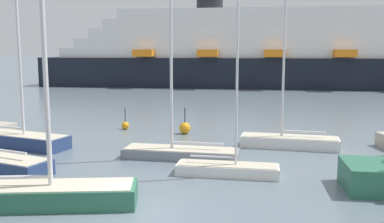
{
  "coord_description": "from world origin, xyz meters",
  "views": [
    {
      "loc": [
        4.41,
        -13.92,
        5.78
      ],
      "look_at": [
        0.0,
        14.08,
        1.64
      ],
      "focal_mm": 40.08,
      "sensor_mm": 36.0,
      "label": 1
    }
  ],
  "objects_px": {
    "sailboat_2": "(289,139)",
    "sailboat_4": "(17,138)",
    "sailboat_1": "(35,189)",
    "channel_buoy_2": "(185,128)",
    "cruise_ship": "(304,53)",
    "channel_buoy_0": "(125,125)",
    "sailboat_6": "(181,150)",
    "sailboat_0": "(228,167)"
  },
  "relations": [
    {
      "from": "sailboat_1",
      "to": "sailboat_2",
      "type": "xyz_separation_m",
      "value": [
        9.91,
        11.22,
        -0.18
      ]
    },
    {
      "from": "sailboat_1",
      "to": "sailboat_6",
      "type": "height_order",
      "value": "sailboat_1"
    },
    {
      "from": "sailboat_2",
      "to": "cruise_ship",
      "type": "height_order",
      "value": "cruise_ship"
    },
    {
      "from": "channel_buoy_2",
      "to": "cruise_ship",
      "type": "xyz_separation_m",
      "value": [
        11.61,
        39.28,
        4.7
      ]
    },
    {
      "from": "sailboat_1",
      "to": "sailboat_2",
      "type": "relative_size",
      "value": 1.37
    },
    {
      "from": "sailboat_0",
      "to": "sailboat_6",
      "type": "height_order",
      "value": "sailboat_6"
    },
    {
      "from": "sailboat_6",
      "to": "channel_buoy_0",
      "type": "xyz_separation_m",
      "value": [
        -5.5,
        7.61,
        -0.17
      ]
    },
    {
      "from": "sailboat_1",
      "to": "sailboat_4",
      "type": "bearing_deg",
      "value": 112.09
    },
    {
      "from": "sailboat_0",
      "to": "sailboat_1",
      "type": "distance_m",
      "value": 8.43
    },
    {
      "from": "sailboat_6",
      "to": "sailboat_2",
      "type": "bearing_deg",
      "value": -147.44
    },
    {
      "from": "sailboat_4",
      "to": "cruise_ship",
      "type": "height_order",
      "value": "cruise_ship"
    },
    {
      "from": "sailboat_4",
      "to": "sailboat_6",
      "type": "bearing_deg",
      "value": 7.52
    },
    {
      "from": "sailboat_0",
      "to": "sailboat_6",
      "type": "relative_size",
      "value": 0.76
    },
    {
      "from": "cruise_ship",
      "to": "channel_buoy_2",
      "type": "bearing_deg",
      "value": -106.89
    },
    {
      "from": "sailboat_2",
      "to": "channel_buoy_0",
      "type": "height_order",
      "value": "sailboat_2"
    },
    {
      "from": "sailboat_2",
      "to": "sailboat_4",
      "type": "relative_size",
      "value": 1.02
    },
    {
      "from": "channel_buoy_0",
      "to": "sailboat_0",
      "type": "bearing_deg",
      "value": -51.51
    },
    {
      "from": "sailboat_0",
      "to": "channel_buoy_0",
      "type": "bearing_deg",
      "value": 129.67
    },
    {
      "from": "sailboat_2",
      "to": "sailboat_6",
      "type": "bearing_deg",
      "value": 35.43
    },
    {
      "from": "sailboat_0",
      "to": "sailboat_1",
      "type": "bearing_deg",
      "value": -141.96
    },
    {
      "from": "sailboat_6",
      "to": "cruise_ship",
      "type": "relative_size",
      "value": 0.13
    },
    {
      "from": "sailboat_1",
      "to": "channel_buoy_2",
      "type": "distance_m",
      "value": 14.73
    },
    {
      "from": "sailboat_4",
      "to": "channel_buoy_0",
      "type": "relative_size",
      "value": 6.29
    },
    {
      "from": "sailboat_0",
      "to": "sailboat_4",
      "type": "distance_m",
      "value": 13.45
    },
    {
      "from": "sailboat_2",
      "to": "sailboat_4",
      "type": "distance_m",
      "value": 16.18
    },
    {
      "from": "cruise_ship",
      "to": "sailboat_6",
      "type": "bearing_deg",
      "value": -103.52
    },
    {
      "from": "channel_buoy_0",
      "to": "channel_buoy_2",
      "type": "height_order",
      "value": "channel_buoy_2"
    },
    {
      "from": "channel_buoy_0",
      "to": "sailboat_6",
      "type": "bearing_deg",
      "value": -54.17
    },
    {
      "from": "sailboat_4",
      "to": "sailboat_6",
      "type": "height_order",
      "value": "sailboat_6"
    },
    {
      "from": "sailboat_6",
      "to": "sailboat_4",
      "type": "bearing_deg",
      "value": -4.9
    },
    {
      "from": "sailboat_2",
      "to": "channel_buoy_2",
      "type": "xyz_separation_m",
      "value": [
        -6.8,
        3.18,
        -0.09
      ]
    },
    {
      "from": "sailboat_0",
      "to": "cruise_ship",
      "type": "height_order",
      "value": "cruise_ship"
    },
    {
      "from": "sailboat_6",
      "to": "channel_buoy_0",
      "type": "height_order",
      "value": "sailboat_6"
    },
    {
      "from": "sailboat_2",
      "to": "sailboat_0",
      "type": "bearing_deg",
      "value": 67.77
    },
    {
      "from": "sailboat_4",
      "to": "sailboat_6",
      "type": "xyz_separation_m",
      "value": [
        10.15,
        -1.25,
        -0.06
      ]
    },
    {
      "from": "sailboat_2",
      "to": "sailboat_6",
      "type": "xyz_separation_m",
      "value": [
        -5.88,
        -3.46,
        -0.02
      ]
    },
    {
      "from": "sailboat_2",
      "to": "sailboat_6",
      "type": "height_order",
      "value": "sailboat_6"
    },
    {
      "from": "sailboat_2",
      "to": "cruise_ship",
      "type": "distance_m",
      "value": 42.97
    },
    {
      "from": "sailboat_2",
      "to": "sailboat_6",
      "type": "distance_m",
      "value": 6.82
    },
    {
      "from": "sailboat_2",
      "to": "sailboat_6",
      "type": "relative_size",
      "value": 0.98
    },
    {
      "from": "sailboat_2",
      "to": "channel_buoy_2",
      "type": "distance_m",
      "value": 7.51
    },
    {
      "from": "sailboat_0",
      "to": "channel_buoy_0",
      "type": "relative_size",
      "value": 4.96
    }
  ]
}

